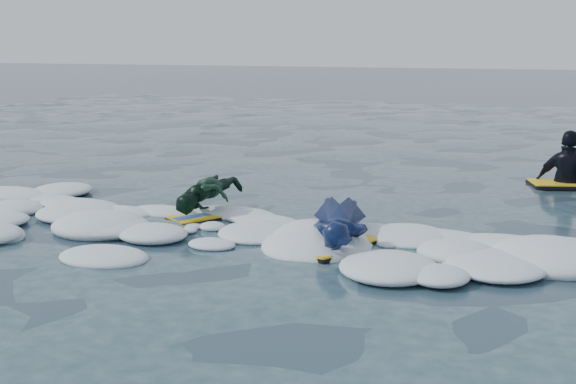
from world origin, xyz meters
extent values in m
plane|color=#18243A|center=(0.00, 0.00, 0.00)|extent=(120.00, 120.00, 0.00)
cube|color=black|center=(2.15, 0.70, 0.04)|extent=(0.99, 1.31, 0.06)
cube|color=yellow|center=(2.15, 0.70, 0.08)|extent=(0.96, 1.28, 0.02)
imported|color=navy|center=(2.15, 0.95, 0.26)|extent=(1.07, 1.86, 0.42)
cube|color=black|center=(0.14, 1.41, 0.03)|extent=(0.87, 1.00, 0.04)
cube|color=yellow|center=(0.14, 1.41, 0.06)|extent=(0.84, 0.98, 0.02)
cube|color=blue|center=(0.14, 1.41, 0.07)|extent=(0.57, 0.80, 0.01)
imported|color=#0E3420|center=(0.14, 1.61, 0.28)|extent=(0.67, 1.33, 0.50)
cube|color=black|center=(4.62, 5.44, 0.04)|extent=(1.32, 0.97, 0.06)
cube|color=yellow|center=(4.62, 5.44, 0.08)|extent=(1.29, 0.94, 0.02)
imported|color=black|center=(4.62, 5.44, 0.03)|extent=(1.11, 0.70, 1.77)
camera|label=1|loc=(4.43, -6.78, 2.28)|focal=45.00mm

